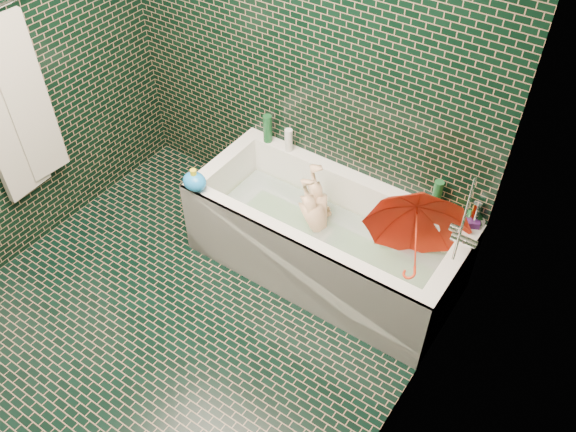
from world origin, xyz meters
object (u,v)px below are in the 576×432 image
Objects in this scene: rubber_duck at (455,214)px; bath_toy at (195,181)px; child at (318,224)px; bathtub at (324,245)px; umbrella at (416,240)px.

bath_toy is (-1.42, -0.66, 0.03)m from rubber_duck.
child is 0.85m from rubber_duck.
rubber_duck is (0.67, 0.33, 0.38)m from bathtub.
umbrella is 1.36m from bath_toy.
bathtub is 2.92× the size of umbrella.
umbrella is 3.38× the size of bath_toy.
bath_toy reaches higher than rubber_duck.
bathtub is 0.14m from child.
rubber_duck is at bearing 102.17° from child.
bath_toy is (-1.31, -0.37, 0.06)m from umbrella.
rubber_duck is at bearing 48.22° from umbrella.
bathtub is 9.89× the size of bath_toy.
umbrella is 5.54× the size of rubber_duck.
umbrella is at bearing 24.16° from bath_toy.
child is at bearing 145.39° from bathtub.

